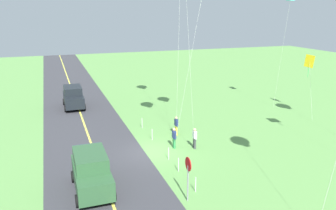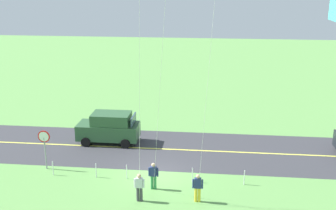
% 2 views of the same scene
% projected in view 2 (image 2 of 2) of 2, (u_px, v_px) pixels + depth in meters
% --- Properties ---
extents(ground_plane, '(120.00, 120.00, 0.10)m').
position_uv_depth(ground_plane, '(155.00, 175.00, 25.50)').
color(ground_plane, '#60994C').
extents(asphalt_road, '(120.00, 7.00, 0.00)m').
position_uv_depth(asphalt_road, '(163.00, 149.00, 29.29)').
color(asphalt_road, '#38383D').
rests_on(asphalt_road, ground).
extents(road_centre_stripe, '(120.00, 0.16, 0.00)m').
position_uv_depth(road_centre_stripe, '(163.00, 149.00, 29.28)').
color(road_centre_stripe, '#E5E04C').
rests_on(road_centre_stripe, asphalt_road).
extents(car_suv_foreground, '(4.40, 2.12, 2.24)m').
position_uv_depth(car_suv_foreground, '(109.00, 127.00, 30.13)').
color(car_suv_foreground, '#2D5633').
rests_on(car_suv_foreground, ground).
extents(stop_sign, '(0.76, 0.08, 2.56)m').
position_uv_depth(stop_sign, '(44.00, 142.00, 25.76)').
color(stop_sign, gray).
rests_on(stop_sign, ground).
extents(person_adult_near, '(0.58, 0.22, 1.60)m').
position_uv_depth(person_adult_near, '(153.00, 175.00, 23.54)').
color(person_adult_near, '#338C4C').
rests_on(person_adult_near, ground).
extents(person_adult_companion, '(0.58, 0.22, 1.60)m').
position_uv_depth(person_adult_companion, '(139.00, 186.00, 22.25)').
color(person_adult_companion, '#3F3F47').
rests_on(person_adult_companion, ground).
extents(person_child_watcher, '(0.58, 0.22, 1.60)m').
position_uv_depth(person_child_watcher, '(198.00, 187.00, 22.20)').
color(person_child_watcher, yellow).
rests_on(person_child_watcher, ground).
extents(fence_post_0, '(0.05, 0.05, 0.90)m').
position_uv_depth(fence_post_0, '(244.00, 178.00, 24.14)').
color(fence_post_0, silver).
rests_on(fence_post_0, ground).
extents(fence_post_1, '(0.05, 0.05, 0.90)m').
position_uv_depth(fence_post_1, '(192.00, 175.00, 24.45)').
color(fence_post_1, silver).
rests_on(fence_post_1, ground).
extents(fence_post_2, '(0.05, 0.05, 0.90)m').
position_uv_depth(fence_post_2, '(127.00, 172.00, 24.85)').
color(fence_post_2, silver).
rests_on(fence_post_2, ground).
extents(fence_post_3, '(0.05, 0.05, 0.90)m').
position_uv_depth(fence_post_3, '(96.00, 170.00, 25.04)').
color(fence_post_3, silver).
rests_on(fence_post_3, ground).
extents(fence_post_4, '(0.05, 0.05, 0.90)m').
position_uv_depth(fence_post_4, '(53.00, 168.00, 25.32)').
color(fence_post_4, silver).
rests_on(fence_post_4, ground).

